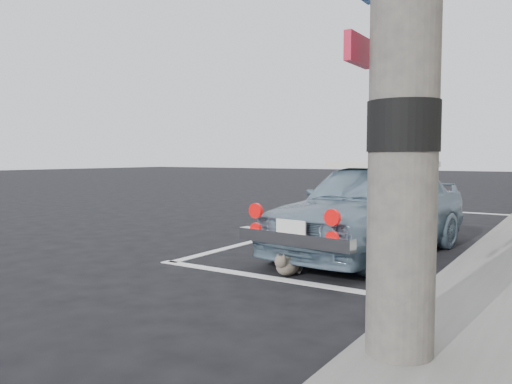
% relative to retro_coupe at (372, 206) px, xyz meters
% --- Properties ---
extents(ground, '(80.00, 80.00, 0.00)m').
position_rel_retro_coupe_xyz_m(ground, '(-0.74, -1.19, -0.57)').
color(ground, black).
rests_on(ground, ground).
extents(pline_rear, '(3.00, 0.12, 0.01)m').
position_rel_retro_coupe_xyz_m(pline_rear, '(-0.24, -1.69, -0.56)').
color(pline_rear, silver).
rests_on(pline_rear, ground).
extents(pline_front, '(3.00, 0.12, 0.01)m').
position_rel_retro_coupe_xyz_m(pline_front, '(-0.24, 5.31, -0.56)').
color(pline_front, silver).
rests_on(pline_front, ground).
extents(pline_side, '(0.12, 7.00, 0.01)m').
position_rel_retro_coupe_xyz_m(pline_side, '(-1.64, 1.81, -0.56)').
color(pline_side, silver).
rests_on(pline_side, ground).
extents(retro_coupe, '(1.70, 3.43, 1.12)m').
position_rel_retro_coupe_xyz_m(retro_coupe, '(0.00, 0.00, 0.00)').
color(retro_coupe, '#6F8A9F').
rests_on(retro_coupe, ground).
extents(cat, '(0.21, 0.45, 0.24)m').
position_rel_retro_coupe_xyz_m(cat, '(-0.29, -1.51, -0.46)').
color(cat, '#706556').
rests_on(cat, ground).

